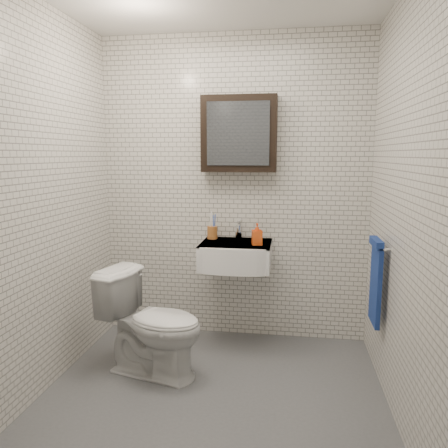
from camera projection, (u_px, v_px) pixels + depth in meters
The scene contains 9 objects.
ground at pixel (213, 393), 2.84m from camera, with size 2.20×2.00×0.01m, color #52555A.
room_shell at pixel (212, 167), 2.61m from camera, with size 2.22×2.02×2.51m.
washbasin at pixel (235, 255), 3.43m from camera, with size 0.55×0.50×0.20m.
faucet at pixel (239, 231), 3.59m from camera, with size 0.06×0.20×0.15m.
mirror_cabinet at pixel (239, 134), 3.46m from camera, with size 0.60×0.15×0.60m.
towel_rail at pixel (376, 278), 2.91m from camera, with size 0.09×0.30×0.58m.
toothbrush_cup at pixel (212, 232), 3.60m from camera, with size 0.08×0.08×0.23m.
soap_bottle at pixel (257, 234), 3.35m from camera, with size 0.08×0.08×0.17m, color orange.
toilet at pixel (153, 323), 3.05m from camera, with size 0.41×0.73×0.74m, color white.
Camera 1 is at (0.47, -2.59, 1.54)m, focal length 35.00 mm.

